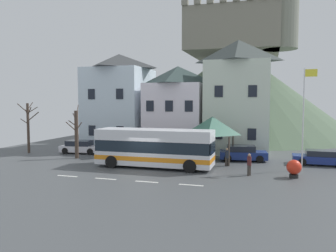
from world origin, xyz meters
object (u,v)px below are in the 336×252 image
bus_shelter (212,126)px  harbour_buoy (294,168)px  townhouse_00 (119,101)px  bare_tree_01 (76,134)px  parked_car_02 (127,148)px  public_bench (192,152)px  bare_tree_00 (28,126)px  parked_car_00 (81,147)px  townhouse_02 (238,97)px  pedestrian_00 (249,164)px  parked_car_03 (321,158)px  hilltop_castle (234,87)px  parked_car_01 (243,153)px  flagpole (304,112)px  pedestrian_01 (227,156)px  townhouse_01 (178,108)px  transit_bus (155,148)px

bus_shelter → harbour_buoy: bus_shelter is taller
townhouse_00 → bare_tree_01: (-0.48, -8.48, -3.07)m
parked_car_02 → bare_tree_01: bearing=-146.2°
public_bench → bare_tree_00: (-16.82, -2.05, 2.29)m
parked_car_00 → townhouse_02: bearing=11.8°
pedestrian_00 → townhouse_00: bearing=143.3°
pedestrian_00 → harbour_buoy: bearing=3.1°
townhouse_00 → bare_tree_01: bearing=-93.3°
public_bench → bare_tree_00: bearing=-173.0°
parked_car_02 → harbour_buoy: 16.33m
parked_car_03 → bare_tree_01: (-21.32, -2.83, 1.67)m
hilltop_castle → parked_car_01: 25.30m
parked_car_03 → bare_tree_01: size_ratio=0.87×
hilltop_castle → townhouse_00: bearing=-121.0°
hilltop_castle → pedestrian_00: size_ratio=23.03×
public_bench → flagpole: flagpole is taller
public_bench → harbour_buoy: bearing=-36.6°
townhouse_00 → pedestrian_01: 16.39m
townhouse_00 → bare_tree_00: size_ratio=2.05×
parked_car_02 → bare_tree_01: (-3.65, -3.23, 1.63)m
townhouse_01 → bare_tree_00: bearing=-154.2°
transit_bus → pedestrian_00: 7.55m
flagpole → transit_bus: bearing=-169.1°
transit_bus → townhouse_00: bearing=126.8°
townhouse_01 → harbour_buoy: 16.37m
parked_car_01 → harbour_buoy: (3.91, -5.93, 0.04)m
pedestrian_01 → flagpole: 6.88m
flagpole → bare_tree_01: bearing=-179.5°
pedestrian_01 → flagpole: size_ratio=0.19×
transit_bus → harbour_buoy: transit_bus is taller
hilltop_castle → transit_bus: bearing=-96.6°
parked_car_01 → parked_car_00: bearing=173.8°
townhouse_02 → bus_shelter: bearing=-106.4°
townhouse_01 → hilltop_castle: hilltop_castle is taller
parked_car_03 → townhouse_02: bearing=-32.0°
parked_car_00 → flagpole: flagpole is taller
parked_car_00 → parked_car_02: 4.96m
bare_tree_00 → parked_car_00: bearing=13.3°
parked_car_01 → parked_car_03: (6.39, -0.33, -0.04)m
parked_car_03 → pedestrian_00: 7.97m
bus_shelter → flagpole: flagpole is taller
parked_car_02 → pedestrian_01: (10.22, -3.02, 0.14)m
townhouse_01 → parked_car_00: size_ratio=2.15×
bus_shelter → parked_car_02: bearing=171.1°
townhouse_01 → parked_car_01: size_ratio=2.12×
transit_bus → bus_shelter: bus_shelter is taller
hilltop_castle → flagpole: bearing=-73.7°
pedestrian_01 → public_bench: 5.01m
bare_tree_01 → flagpole: bearing=0.5°
parked_car_00 → public_bench: (11.52, 0.80, -0.16)m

